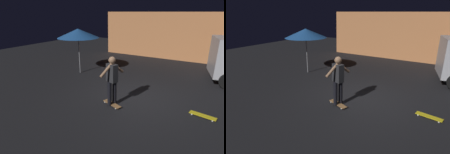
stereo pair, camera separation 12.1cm
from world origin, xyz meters
The scene contains 6 objects.
ground_plane centered at (0.00, 0.00, 0.00)m, with size 28.00×28.00×0.00m, color black.
low_building centered at (0.71, 8.66, 1.55)m, with size 12.31×3.73×3.09m.
patio_umbrella centered at (-3.87, 1.38, 2.07)m, with size 2.10×2.10×2.30m.
skateboard_ridden centered at (-0.50, -0.97, 0.06)m, with size 0.80×0.47×0.07m.
skateboard_spare centered at (2.32, -0.22, 0.06)m, with size 0.80×0.32×0.07m.
skater centered at (-0.50, -0.97, 1.04)m, with size 0.44×0.95×1.67m.
Camera 2 is at (2.60, -5.97, 3.10)m, focal length 30.13 mm.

